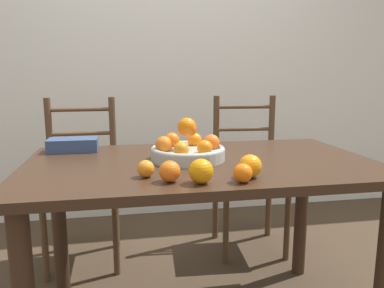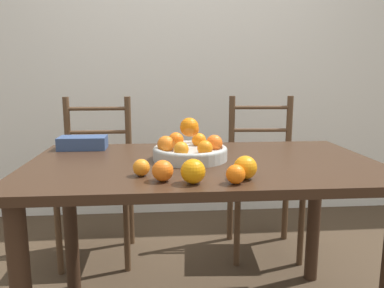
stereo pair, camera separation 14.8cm
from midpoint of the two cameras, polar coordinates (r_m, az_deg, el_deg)
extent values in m
cube|color=silver|center=(3.00, -6.02, 13.81)|extent=(8.00, 0.06, 2.60)
cube|color=#382316|center=(1.58, -1.26, -3.19)|extent=(1.46, 0.85, 0.03)
cylinder|color=#382316|center=(1.66, 24.94, -17.75)|extent=(0.07, 0.07, 0.73)
cylinder|color=#382316|center=(2.04, -21.57, -12.03)|extent=(0.07, 0.07, 0.73)
cylinder|color=#382316|center=(2.20, 14.45, -10.03)|extent=(0.07, 0.07, 0.73)
cylinder|color=#B2B7B2|center=(1.59, -3.30, -1.63)|extent=(0.32, 0.32, 0.05)
torus|color=#B2B7B2|center=(1.58, -3.31, -0.83)|extent=(0.32, 0.32, 0.02)
sphere|color=orange|center=(1.60, 0.35, 0.19)|extent=(0.07, 0.07, 0.07)
sphere|color=orange|center=(1.68, -2.13, 0.57)|extent=(0.06, 0.06, 0.06)
sphere|color=orange|center=(1.66, -5.64, 0.54)|extent=(0.07, 0.07, 0.07)
sphere|color=orange|center=(1.56, -7.03, -0.16)|extent=(0.07, 0.07, 0.07)
sphere|color=orange|center=(1.48, -4.52, -0.87)|extent=(0.06, 0.06, 0.06)
sphere|color=orange|center=(1.50, -0.99, -0.63)|extent=(0.06, 0.06, 0.06)
sphere|color=orange|center=(1.57, -3.12, 2.24)|extent=(0.06, 0.06, 0.06)
sphere|color=orange|center=(1.57, -3.48, 2.57)|extent=(0.08, 0.08, 0.08)
sphere|color=orange|center=(1.56, -3.48, 2.21)|extent=(0.06, 0.06, 0.06)
sphere|color=orange|center=(1.26, -6.79, -4.21)|extent=(0.07, 0.07, 0.07)
sphere|color=orange|center=(1.32, 5.68, -3.41)|extent=(0.08, 0.08, 0.08)
sphere|color=orange|center=(1.24, -2.05, -4.21)|extent=(0.08, 0.08, 0.08)
sphere|color=orange|center=(1.25, 4.41, -4.48)|extent=(0.06, 0.06, 0.06)
sphere|color=orange|center=(1.34, -10.24, -3.77)|extent=(0.06, 0.06, 0.06)
cylinder|color=#513823|center=(2.27, -23.36, -13.65)|extent=(0.04, 0.04, 0.45)
cylinder|color=#513823|center=(2.22, -13.46, -13.60)|extent=(0.04, 0.04, 0.45)
cylinder|color=#513823|center=(2.52, -22.14, -4.76)|extent=(0.04, 0.04, 0.99)
cylinder|color=#513823|center=(2.47, -13.45, -4.53)|extent=(0.04, 0.04, 0.99)
cube|color=#513823|center=(2.32, -18.29, -6.33)|extent=(0.43, 0.41, 0.04)
cylinder|color=#513823|center=(2.46, -17.99, -1.96)|extent=(0.38, 0.03, 0.02)
cylinder|color=#513823|center=(2.44, -18.19, 1.49)|extent=(0.38, 0.03, 0.02)
cylinder|color=#513823|center=(2.42, -18.39, 4.99)|extent=(0.38, 0.03, 0.02)
cylinder|color=#513823|center=(2.29, 3.30, -12.60)|extent=(0.04, 0.04, 0.45)
cylinder|color=#513823|center=(2.38, 12.56, -11.92)|extent=(0.04, 0.04, 0.45)
cylinder|color=#513823|center=(2.54, 1.97, -3.86)|extent=(0.04, 0.04, 0.99)
cylinder|color=#513823|center=(2.62, 10.23, -3.57)|extent=(0.04, 0.04, 0.99)
cube|color=#513823|center=(2.41, 7.10, -5.27)|extent=(0.45, 0.43, 0.04)
cylinder|color=#513823|center=(2.55, 6.22, -1.10)|extent=(0.38, 0.05, 0.02)
cylinder|color=#513823|center=(2.52, 6.29, 2.24)|extent=(0.38, 0.05, 0.02)
cylinder|color=#513823|center=(2.50, 6.35, 5.63)|extent=(0.38, 0.05, 0.02)
cube|color=#334770|center=(1.87, -19.88, -0.15)|extent=(0.23, 0.12, 0.06)
camera|label=1|loc=(0.07, -92.86, -0.53)|focal=35.00mm
camera|label=2|loc=(0.07, 87.14, 0.53)|focal=35.00mm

